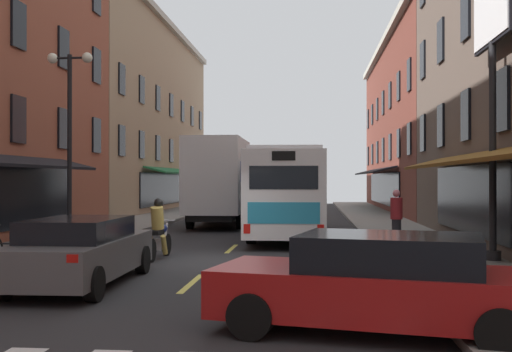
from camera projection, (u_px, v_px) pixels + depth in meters
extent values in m
cube|color=#28282B|center=(217.00, 263.00, 16.45)|extent=(34.80, 80.00, 0.10)
cube|color=#DBCC4C|center=(191.00, 283.00, 12.96)|extent=(0.14, 2.40, 0.01)
cube|color=#DBCC4C|center=(232.00, 249.00, 19.44)|extent=(0.14, 2.40, 0.01)
cube|color=#DBCC4C|center=(252.00, 231.00, 25.91)|extent=(0.14, 2.40, 0.01)
cube|color=#DBCC4C|center=(264.00, 221.00, 32.38)|extent=(0.14, 2.40, 0.01)
cube|color=#DBCC4C|center=(272.00, 214.00, 38.86)|extent=(0.14, 2.40, 0.01)
cube|color=#DBCC4C|center=(277.00, 209.00, 45.33)|extent=(0.14, 2.40, 0.01)
cube|color=#DBCC4C|center=(282.00, 205.00, 51.81)|extent=(0.14, 2.40, 0.01)
cube|color=gray|center=(4.00, 256.00, 16.98)|extent=(3.00, 80.00, 0.14)
cube|color=gray|center=(445.00, 261.00, 15.92)|extent=(3.00, 80.00, 0.14)
cube|color=black|center=(18.00, 119.00, 20.93)|extent=(0.10, 1.00, 1.60)
cube|color=black|center=(63.00, 129.00, 24.72)|extent=(0.10, 1.00, 1.60)
cube|color=black|center=(96.00, 135.00, 28.51)|extent=(0.10, 1.00, 1.60)
cube|color=black|center=(19.00, 25.00, 20.94)|extent=(0.10, 1.00, 1.60)
cube|color=black|center=(64.00, 48.00, 24.74)|extent=(0.10, 1.00, 1.60)
cube|color=black|center=(97.00, 66.00, 28.53)|extent=(0.10, 1.00, 1.60)
cube|color=#9E8466|center=(115.00, 117.00, 44.07)|extent=(8.00, 26.57, 13.21)
cube|color=#B2AD9E|center=(172.00, 28.00, 43.73)|extent=(0.44, 26.07, 0.40)
cube|color=black|center=(171.00, 188.00, 43.68)|extent=(0.10, 16.00, 2.10)
cube|color=#1E6638|center=(181.00, 171.00, 43.62)|extent=(1.38, 14.93, 0.44)
cube|color=black|center=(122.00, 141.00, 32.31)|extent=(0.10, 1.00, 1.60)
cube|color=black|center=(142.00, 145.00, 36.10)|extent=(0.10, 1.00, 1.60)
cube|color=black|center=(158.00, 148.00, 39.90)|extent=(0.10, 1.00, 1.60)
cube|color=black|center=(171.00, 151.00, 43.69)|extent=(0.10, 1.00, 1.60)
cube|color=black|center=(182.00, 153.00, 47.49)|extent=(0.10, 1.00, 1.60)
cube|color=black|center=(192.00, 155.00, 51.28)|extent=(0.10, 1.00, 1.60)
cube|color=black|center=(200.00, 157.00, 55.07)|extent=(0.10, 1.00, 1.60)
cube|color=black|center=(122.00, 79.00, 32.33)|extent=(0.10, 1.00, 1.60)
cube|color=black|center=(142.00, 90.00, 36.12)|extent=(0.10, 1.00, 1.60)
cube|color=black|center=(158.00, 98.00, 39.91)|extent=(0.10, 1.00, 1.60)
cube|color=black|center=(171.00, 105.00, 43.71)|extent=(0.10, 1.00, 1.60)
cube|color=black|center=(183.00, 111.00, 47.50)|extent=(0.10, 1.00, 1.60)
cube|color=black|center=(192.00, 116.00, 51.30)|extent=(0.10, 1.00, 1.60)
cube|color=black|center=(200.00, 121.00, 55.09)|extent=(0.10, 1.00, 1.60)
cube|color=black|center=(503.00, 204.00, 15.80)|extent=(0.10, 16.00, 2.10)
cube|color=brown|center=(474.00, 157.00, 15.87)|extent=(1.38, 14.93, 0.44)
cube|color=black|center=(503.00, 100.00, 15.81)|extent=(0.10, 1.00, 1.60)
cube|color=black|center=(466.00, 115.00, 19.61)|extent=(0.10, 1.00, 1.60)
cube|color=black|center=(441.00, 126.00, 23.40)|extent=(0.10, 1.00, 1.60)
cube|color=black|center=(423.00, 133.00, 27.19)|extent=(0.10, 1.00, 1.60)
cube|color=black|center=(466.00, 14.00, 19.62)|extent=(0.10, 1.00, 1.60)
cube|color=black|center=(441.00, 41.00, 23.42)|extent=(0.10, 1.00, 1.60)
cube|color=black|center=(423.00, 60.00, 27.21)|extent=(0.10, 1.00, 1.60)
cube|color=brown|center=(444.00, 126.00, 42.02)|extent=(8.00, 26.57, 11.64)
cube|color=#B2AD9E|center=(382.00, 46.00, 42.41)|extent=(0.44, 26.07, 0.40)
cube|color=black|center=(383.00, 189.00, 42.36)|extent=(0.10, 16.00, 2.10)
cube|color=black|center=(373.00, 171.00, 42.43)|extent=(1.38, 14.93, 0.44)
cube|color=black|center=(409.00, 139.00, 30.99)|extent=(0.10, 1.00, 1.60)
cube|color=black|center=(399.00, 143.00, 34.78)|extent=(0.10, 1.00, 1.60)
cube|color=black|center=(390.00, 147.00, 38.58)|extent=(0.10, 1.00, 1.60)
cube|color=black|center=(383.00, 150.00, 42.37)|extent=(0.10, 1.00, 1.60)
cube|color=black|center=(377.00, 152.00, 46.16)|extent=(0.10, 1.00, 1.60)
cube|color=black|center=(372.00, 154.00, 49.96)|extent=(0.10, 1.00, 1.60)
cube|color=black|center=(368.00, 156.00, 53.75)|extent=(0.10, 1.00, 1.60)
cube|color=black|center=(409.00, 75.00, 31.01)|extent=(0.10, 1.00, 1.60)
cube|color=black|center=(399.00, 86.00, 34.80)|extent=(0.10, 1.00, 1.60)
cube|color=black|center=(390.00, 95.00, 38.59)|extent=(0.10, 1.00, 1.60)
cube|color=black|center=(383.00, 103.00, 42.39)|extent=(0.10, 1.00, 1.60)
cube|color=black|center=(377.00, 109.00, 46.18)|extent=(0.10, 1.00, 1.60)
cube|color=black|center=(372.00, 115.00, 49.98)|extent=(0.10, 1.00, 1.60)
cube|color=black|center=(368.00, 119.00, 53.77)|extent=(0.10, 1.00, 1.60)
cylinder|color=black|center=(493.00, 151.00, 15.63)|extent=(0.18, 0.18, 5.51)
cylinder|color=black|center=(493.00, 255.00, 15.62)|extent=(0.40, 0.40, 0.24)
cube|color=black|center=(492.00, 11.00, 15.65)|extent=(0.10, 3.10, 1.73)
cube|color=silver|center=(490.00, 11.00, 15.66)|extent=(0.04, 2.94, 1.57)
cube|color=silver|center=(495.00, 10.00, 15.65)|extent=(0.04, 2.94, 1.57)
cube|color=white|center=(288.00, 191.00, 24.09)|extent=(2.72, 11.41, 2.75)
cube|color=silver|center=(288.00, 154.00, 24.10)|extent=(2.50, 10.20, 0.16)
cube|color=black|center=(288.00, 186.00, 24.39)|extent=(2.72, 9.01, 0.96)
cube|color=#193899|center=(288.00, 220.00, 24.08)|extent=(2.74, 11.01, 0.36)
cube|color=black|center=(291.00, 185.00, 29.72)|extent=(2.25, 0.15, 1.10)
cube|color=black|center=(284.00, 178.00, 18.46)|extent=(2.05, 0.15, 0.70)
cube|color=teal|center=(284.00, 213.00, 18.45)|extent=(2.15, 0.13, 0.64)
cube|color=black|center=(284.00, 156.00, 18.46)|extent=(0.70, 0.11, 0.28)
cube|color=red|center=(247.00, 229.00, 18.52)|extent=(0.20, 0.08, 0.28)
cube|color=red|center=(321.00, 229.00, 18.35)|extent=(0.20, 0.08, 0.28)
cylinder|color=black|center=(264.00, 217.00, 27.84)|extent=(0.31, 1.00, 1.00)
cylinder|color=black|center=(316.00, 217.00, 27.67)|extent=(0.31, 1.00, 1.00)
cylinder|color=black|center=(251.00, 229.00, 21.00)|extent=(0.31, 1.00, 1.00)
cylinder|color=black|center=(321.00, 229.00, 20.82)|extent=(0.31, 1.00, 1.00)
cube|color=black|center=(228.00, 192.00, 31.83)|extent=(2.33, 2.45, 2.40)
cube|color=black|center=(231.00, 175.00, 33.01)|extent=(2.00, 0.13, 0.80)
cube|color=silver|center=(218.00, 176.00, 27.89)|extent=(2.47, 5.53, 3.28)
cube|color=navy|center=(245.00, 172.00, 27.79)|extent=(0.10, 3.30, 0.90)
cube|color=black|center=(221.00, 214.00, 29.09)|extent=(2.00, 7.55, 0.24)
cylinder|color=black|center=(207.00, 213.00, 31.71)|extent=(0.29, 0.90, 0.90)
cylinder|color=black|center=(249.00, 213.00, 31.54)|extent=(0.29, 0.90, 0.90)
cylinder|color=black|center=(190.00, 219.00, 27.14)|extent=(0.29, 0.90, 0.90)
cylinder|color=black|center=(240.00, 219.00, 26.97)|extent=(0.29, 0.90, 0.90)
cube|color=#515154|center=(249.00, 204.00, 41.03)|extent=(1.91, 4.25, 0.67)
cube|color=black|center=(248.00, 195.00, 40.86)|extent=(1.72, 2.31, 0.48)
cube|color=red|center=(234.00, 201.00, 39.00)|extent=(0.20, 0.06, 0.14)
cube|color=red|center=(257.00, 201.00, 38.89)|extent=(0.20, 0.06, 0.14)
cylinder|color=black|center=(238.00, 206.00, 42.50)|extent=(0.23, 0.64, 0.64)
cylinder|color=black|center=(263.00, 207.00, 42.37)|extent=(0.23, 0.64, 0.64)
cylinder|color=black|center=(233.00, 208.00, 39.68)|extent=(0.23, 0.64, 0.64)
cylinder|color=black|center=(260.00, 208.00, 39.55)|extent=(0.23, 0.64, 0.64)
cube|color=#515154|center=(81.00, 256.00, 12.71)|extent=(1.85, 4.76, 0.72)
cube|color=black|center=(78.00, 230.00, 12.52)|extent=(1.66, 2.58, 0.46)
cube|color=red|center=(73.00, 258.00, 10.32)|extent=(0.20, 0.06, 0.14)
cylinder|color=black|center=(72.00, 259.00, 14.44)|extent=(0.23, 0.64, 0.64)
cylinder|color=black|center=(143.00, 260.00, 14.31)|extent=(0.23, 0.64, 0.64)
cylinder|color=black|center=(2.00, 283.00, 11.11)|extent=(0.23, 0.64, 0.64)
cylinder|color=black|center=(94.00, 284.00, 10.98)|extent=(0.23, 0.64, 0.64)
cube|color=maroon|center=(376.00, 293.00, 8.75)|extent=(4.86, 2.80, 0.67)
cube|color=black|center=(390.00, 253.00, 8.70)|extent=(2.77, 2.19, 0.52)
cylinder|color=black|center=(250.00, 316.00, 8.39)|extent=(0.67, 0.35, 0.64)
cylinder|color=black|center=(284.00, 294.00, 10.06)|extent=(0.67, 0.35, 0.64)
cylinder|color=black|center=(502.00, 334.00, 7.43)|extent=(0.67, 0.35, 0.64)
cylinder|color=black|center=(493.00, 306.00, 9.10)|extent=(0.67, 0.35, 0.64)
cylinder|color=black|center=(167.00, 245.00, 17.69)|extent=(0.13, 0.62, 0.62)
cylinder|color=black|center=(151.00, 250.00, 16.26)|extent=(0.15, 0.63, 0.62)
cylinder|color=#B2B2B7|center=(165.00, 235.00, 17.58)|extent=(0.09, 0.33, 0.68)
ellipsoid|color=navy|center=(161.00, 229.00, 17.16)|extent=(0.35, 0.58, 0.28)
cube|color=black|center=(157.00, 232.00, 16.76)|extent=(0.29, 0.57, 0.12)
cube|color=#B2B2B7|center=(159.00, 244.00, 16.98)|extent=(0.26, 0.41, 0.30)
cylinder|color=#B2B2B7|center=(164.00, 220.00, 17.48)|extent=(0.62, 0.07, 0.04)
cylinder|color=#B29947|center=(157.00, 218.00, 16.83)|extent=(0.37, 0.48, 0.66)
sphere|color=black|center=(159.00, 203.00, 16.94)|extent=(0.26, 0.26, 0.26)
cylinder|color=#B29947|center=(151.00, 245.00, 16.88)|extent=(0.16, 0.37, 0.56)
cylinder|color=#B29947|center=(164.00, 245.00, 16.83)|extent=(0.16, 0.37, 0.56)
torus|color=black|center=(28.00, 248.00, 15.31)|extent=(0.66, 0.16, 0.66)
cylinder|color=black|center=(10.00, 244.00, 15.44)|extent=(0.99, 0.21, 0.04)
cylinder|color=black|center=(16.00, 237.00, 15.40)|extent=(0.14, 0.06, 0.50)
cube|color=black|center=(17.00, 226.00, 15.39)|extent=(0.22, 0.15, 0.06)
cylinder|color=black|center=(396.00, 233.00, 18.70)|extent=(0.28, 0.28, 0.84)
cylinder|color=maroon|center=(396.00, 208.00, 18.71)|extent=(0.36, 0.36, 0.65)
sphere|color=#CD7481|center=(396.00, 193.00, 18.71)|extent=(0.23, 0.23, 0.23)
cylinder|color=black|center=(70.00, 150.00, 19.04)|extent=(0.14, 0.14, 5.87)
cylinder|color=black|center=(69.00, 236.00, 19.02)|extent=(0.28, 0.28, 0.60)
cylinder|color=black|center=(70.00, 58.00, 19.05)|extent=(1.10, 0.07, 0.07)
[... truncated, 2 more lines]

